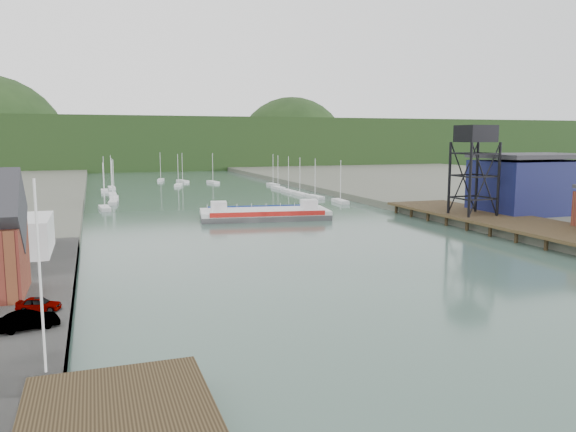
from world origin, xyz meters
TOP-DOWN VIEW (x-y plane):
  - east_pier at (37.00, 45.00)m, footprint 14.00×70.00m
  - flagpole at (-33.00, 10.00)m, footprint 0.16×0.16m
  - lift_tower at (35.00, 58.00)m, footprint 6.50×6.50m
  - blue_shed at (50.00, 60.00)m, footprint 20.50×14.50m
  - marina_sailboats at (0.08, 138.46)m, footprint 57.71×92.65m
  - distant_hills at (-3.98, 301.35)m, footprint 500.00×120.00m
  - chain_ferry at (2.14, 79.33)m, footprint 26.30×13.67m
  - car_west_a at (-34.46, 23.56)m, footprint 3.80×2.32m
  - car_west_b at (-34.79, 18.84)m, footprint 4.54×2.45m

SIDE VIEW (x-z plane):
  - marina_sailboats at x=0.08m, z-range -0.10..0.80m
  - chain_ferry at x=2.14m, z-range -0.77..2.84m
  - east_pier at x=37.00m, z-range 0.67..3.12m
  - car_west_a at x=-34.46m, z-range 1.60..2.81m
  - car_west_b at x=-34.79m, z-range 1.60..3.02m
  - blue_shed at x=50.00m, z-range 1.41..12.71m
  - flagpole at x=-33.00m, z-range 1.60..13.60m
  - distant_hills at x=-3.98m, z-range -29.62..50.38m
  - lift_tower at x=35.00m, z-range 7.65..23.65m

